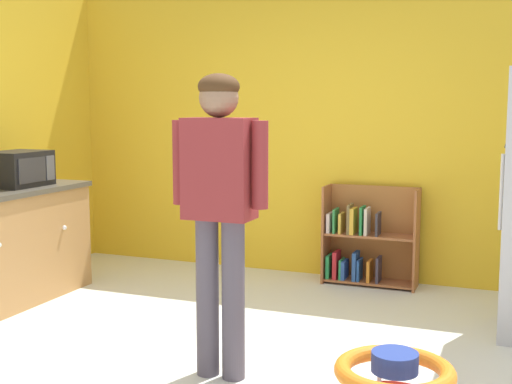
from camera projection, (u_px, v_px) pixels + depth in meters
ground_plane at (235, 367)px, 3.94m from camera, size 12.00×12.00×0.00m
back_wall at (338, 127)px, 5.92m from camera, size 5.20×0.06×2.70m
bookshelf at (365, 242)px, 5.76m from camera, size 0.80×0.28×0.85m
standing_person at (220, 195)px, 3.68m from camera, size 0.57×0.23×1.71m
baby_walker at (394, 383)px, 3.32m from camera, size 0.60×0.60×0.32m
microwave at (18, 169)px, 5.29m from camera, size 0.37×0.48×0.28m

